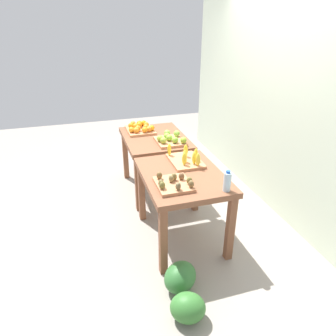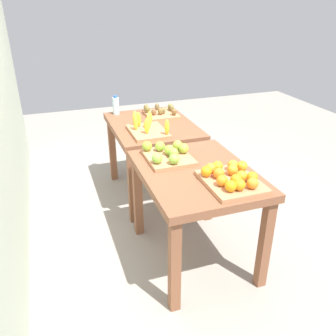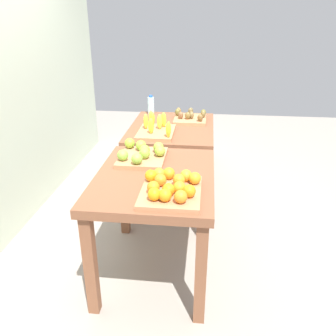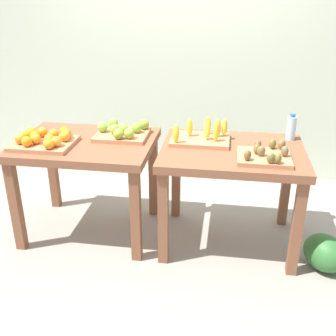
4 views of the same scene
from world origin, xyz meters
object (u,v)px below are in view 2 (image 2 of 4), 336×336
at_px(kiwi_bin, 161,113).
at_px(watermelon_pile, 154,150).
at_px(display_table_left, 196,184).
at_px(banana_crate, 147,128).
at_px(orange_bin, 231,178).
at_px(apple_bin, 168,154).
at_px(water_bottle, 116,106).
at_px(display_table_right, 152,135).

distance_m(kiwi_bin, watermelon_pile, 0.93).
bearing_deg(display_table_left, banana_crate, 7.70).
distance_m(display_table_left, watermelon_pile, 2.04).
xyz_separation_m(kiwi_bin, watermelon_pile, (0.61, -0.10, -0.69)).
relative_size(display_table_left, kiwi_bin, 2.89).
bearing_deg(watermelon_pile, orange_bin, 176.60).
height_order(banana_crate, watermelon_pile, banana_crate).
height_order(display_table_left, kiwi_bin, kiwi_bin).
bearing_deg(watermelon_pile, kiwi_bin, 170.39).
xyz_separation_m(display_table_left, watermelon_pile, (1.95, -0.27, -0.54)).
distance_m(orange_bin, kiwi_bin, 1.60).
xyz_separation_m(orange_bin, banana_crate, (1.15, 0.26, -0.00)).
xyz_separation_m(apple_bin, watermelon_pile, (1.69, -0.40, -0.70)).
bearing_deg(water_bottle, banana_crate, -167.14).
relative_size(display_table_left, watermelon_pile, 1.53).
distance_m(banana_crate, water_bottle, 0.69).
xyz_separation_m(display_table_right, apple_bin, (-0.86, 0.13, 0.16)).
height_order(kiwi_bin, watermelon_pile, kiwi_bin).
height_order(display_table_right, orange_bin, orange_bin).
bearing_deg(kiwi_bin, display_table_right, 142.78).
bearing_deg(kiwi_bin, display_table_left, 172.98).
bearing_deg(watermelon_pile, banana_crate, 160.01).
xyz_separation_m(display_table_left, display_table_right, (1.12, 0.00, 0.00)).
bearing_deg(banana_crate, apple_bin, 178.87).
distance_m(display_table_left, kiwi_bin, 1.35).
relative_size(apple_bin, banana_crate, 0.95).
relative_size(orange_bin, watermelon_pile, 0.65).
bearing_deg(water_bottle, apple_bin, -173.80).
relative_size(display_table_right, kiwi_bin, 2.89).
xyz_separation_m(display_table_left, kiwi_bin, (1.34, -0.16, 0.15)).
distance_m(display_table_right, banana_crate, 0.31).
relative_size(display_table_left, banana_crate, 2.36).
relative_size(kiwi_bin, water_bottle, 1.78).
xyz_separation_m(banana_crate, water_bottle, (0.67, 0.15, 0.05)).
height_order(water_bottle, watermelon_pile, water_bottle).
relative_size(display_table_right, watermelon_pile, 1.53).
relative_size(orange_bin, apple_bin, 1.05).
bearing_deg(banana_crate, orange_bin, -167.40).
relative_size(orange_bin, water_bottle, 2.17).
bearing_deg(water_bottle, display_table_left, -170.05).
bearing_deg(kiwi_bin, banana_crate, 147.89).
bearing_deg(display_table_left, display_table_right, 0.00).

